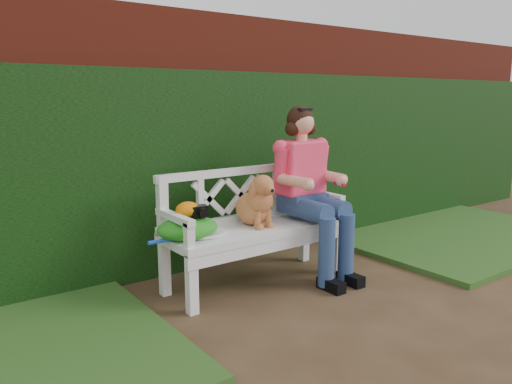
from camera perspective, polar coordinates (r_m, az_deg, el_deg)
ground at (r=3.50m, az=12.22°, el=-14.41°), size 60.00×60.00×0.00m
brick_wall at (r=4.66m, az=-4.98°, el=6.08°), size 10.00×0.30×2.20m
ivy_hedge at (r=4.51m, az=-3.48°, el=2.74°), size 10.00×0.18×1.70m
grass_right at (r=5.84m, az=21.41°, el=-4.42°), size 2.60×2.00×0.05m
garden_bench at (r=4.02m, az=-0.00°, el=-7.16°), size 1.61×0.70×0.48m
seated_woman at (r=4.19m, az=5.54°, el=-0.05°), size 0.76×0.90×1.39m
dog at (r=3.91m, az=-0.09°, el=-0.82°), size 0.32×0.41×0.42m
tennis_racket at (r=3.68m, az=-6.20°, el=-4.75°), size 0.66×0.29×0.03m
green_bag at (r=3.62m, az=-7.83°, el=-4.04°), size 0.51×0.42×0.16m
camera_item at (r=3.60m, az=-6.55°, el=-2.16°), size 0.13×0.11×0.08m
baseball_glove at (r=3.59m, az=-7.85°, el=-1.97°), size 0.21×0.18×0.11m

